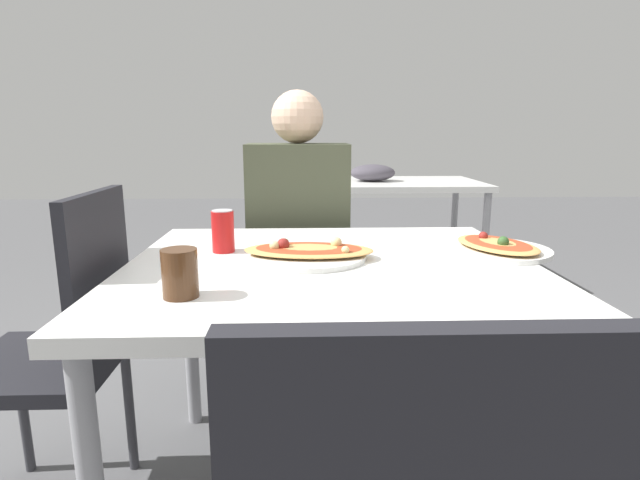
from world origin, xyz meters
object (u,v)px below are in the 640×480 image
dining_table (331,287)px  person_seated (298,219)px  pizza_main (308,252)px  soda_can (223,231)px  chair_far_seated (299,262)px  pizza_second (497,247)px  drink_glass (180,273)px  chair_side_left (65,341)px

dining_table → person_seated: bearing=97.7°
pizza_main → soda_can: (-0.25, 0.09, 0.04)m
pizza_main → chair_far_seated: bearing=92.5°
person_seated → pizza_main: bearing=92.9°
chair_far_seated → pizza_second: (0.59, -0.73, 0.23)m
chair_far_seated → person_seated: (-0.00, -0.12, 0.22)m
dining_table → pizza_main: size_ratio=2.93×
drink_glass → pizza_second: bearing=24.2°
chair_far_seated → person_seated: 0.25m
soda_can → pizza_second: size_ratio=0.38×
dining_table → soda_can: (-0.31, 0.14, 0.13)m
dining_table → chair_side_left: 0.76m
soda_can → pizza_main: bearing=-19.6°
chair_side_left → soda_can: chair_side_left is taller
pizza_second → chair_far_seated: bearing=129.0°
person_seated → drink_glass: size_ratio=11.86×
chair_far_seated → soda_can: (-0.22, -0.69, 0.28)m
chair_far_seated → person_seated: person_seated is taller
chair_side_left → person_seated: bearing=-42.1°
person_seated → drink_glass: bearing=76.1°
chair_side_left → dining_table: bearing=-89.9°
drink_glass → pizza_second: (0.84, 0.38, -0.04)m
person_seated → pizza_main: 0.67m
dining_table → chair_side_left: (-0.74, -0.00, -0.15)m
soda_can → pizza_second: 0.81m
dining_table → pizza_second: (0.50, 0.10, 0.09)m
chair_far_seated → chair_side_left: 1.05m
dining_table → person_seated: (-0.10, 0.71, 0.07)m
chair_side_left → pizza_main: size_ratio=2.48×
dining_table → pizza_second: size_ratio=3.38×
person_seated → drink_glass: 1.02m
pizza_second → dining_table: bearing=-168.8°
person_seated → pizza_second: (0.59, -0.62, 0.02)m
dining_table → chair_far_seated: chair_far_seated is taller
chair_side_left → person_seated: (0.65, 0.71, 0.22)m
chair_far_seated → soda_can: chair_far_seated is taller
soda_can → person_seated: bearing=69.4°
person_seated → drink_glass: person_seated is taller
chair_side_left → drink_glass: 0.56m
chair_far_seated → soda_can: bearing=72.6°
pizza_main → soda_can: bearing=160.4°
drink_glass → person_seated: bearing=76.1°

